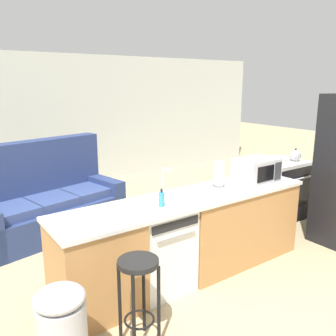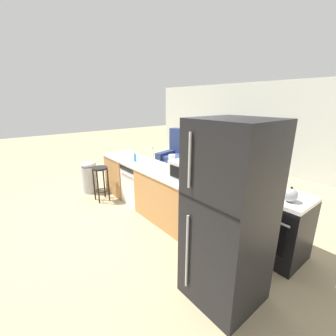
% 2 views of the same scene
% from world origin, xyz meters
% --- Properties ---
extents(ground_plane, '(24.00, 24.00, 0.00)m').
position_xyz_m(ground_plane, '(0.00, 0.00, 0.00)').
color(ground_plane, tan).
extents(wall_back, '(10.00, 0.06, 2.60)m').
position_xyz_m(wall_back, '(0.30, 4.20, 1.30)').
color(wall_back, beige).
rests_on(wall_back, ground_plane).
extents(kitchen_counter, '(2.94, 0.66, 0.90)m').
position_xyz_m(kitchen_counter, '(0.24, 0.00, 0.42)').
color(kitchen_counter, '#B77F47').
rests_on(kitchen_counter, ground_plane).
extents(dishwasher, '(0.58, 0.61, 0.84)m').
position_xyz_m(dishwasher, '(-0.25, -0.00, 0.42)').
color(dishwasher, white).
rests_on(dishwasher, ground_plane).
extents(stove_range, '(0.76, 0.68, 0.90)m').
position_xyz_m(stove_range, '(2.35, 0.55, 0.45)').
color(stove_range, black).
rests_on(stove_range, ground_plane).
extents(microwave, '(0.50, 0.37, 0.28)m').
position_xyz_m(microwave, '(1.16, -0.00, 1.04)').
color(microwave, '#B7B7BC').
rests_on(microwave, kitchen_counter).
extents(sink_faucet, '(0.07, 0.18, 0.30)m').
position_xyz_m(sink_faucet, '(-0.05, 0.19, 1.03)').
color(sink_faucet, silver).
rests_on(sink_faucet, kitchen_counter).
extents(paper_towel_roll, '(0.14, 0.14, 0.28)m').
position_xyz_m(paper_towel_roll, '(0.66, 0.11, 1.04)').
color(paper_towel_roll, '#4C4C51').
rests_on(paper_towel_roll, kitchen_counter).
extents(soap_bottle, '(0.06, 0.06, 0.18)m').
position_xyz_m(soap_bottle, '(-0.26, -0.08, 0.97)').
color(soap_bottle, '#338CCC').
rests_on(soap_bottle, kitchen_counter).
extents(kettle, '(0.21, 0.17, 0.19)m').
position_xyz_m(kettle, '(2.52, 0.42, 0.99)').
color(kettle, '#B2B2B7').
rests_on(kettle, stove_range).
extents(bar_stool, '(0.32, 0.32, 0.74)m').
position_xyz_m(bar_stool, '(-0.83, -0.60, 0.54)').
color(bar_stool, black).
rests_on(bar_stool, ground_plane).
extents(trash_bin, '(0.35, 0.35, 0.74)m').
position_xyz_m(trash_bin, '(-1.46, -0.63, 0.38)').
color(trash_bin, '#B7B7BC').
rests_on(trash_bin, ground_plane).
extents(couch, '(2.14, 1.30, 1.27)m').
position_xyz_m(couch, '(-0.75, 2.11, 0.39)').
color(couch, navy).
rests_on(couch, ground_plane).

